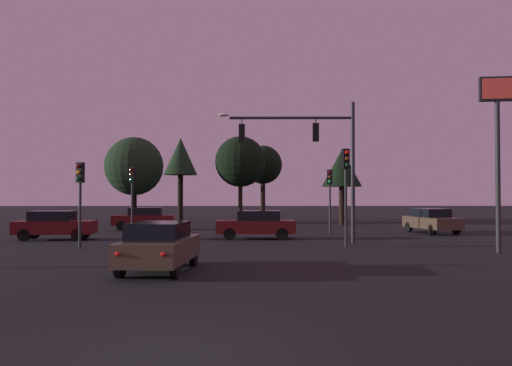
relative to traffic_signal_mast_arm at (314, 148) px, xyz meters
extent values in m
plane|color=black|center=(-4.44, 6.04, -4.70)|extent=(168.00, 168.00, 0.00)
cylinder|color=#232326|center=(1.92, -0.06, -1.22)|extent=(0.20, 0.20, 6.96)
cylinder|color=#232326|center=(-1.13, 0.02, 1.48)|extent=(6.10, 0.31, 0.14)
ellipsoid|color=#F4EACC|center=(-4.47, 0.11, 1.63)|extent=(0.56, 0.28, 0.16)
cylinder|color=#232326|center=(0.09, -0.01, 1.34)|extent=(0.05, 0.05, 0.27)
cube|color=black|center=(0.09, -0.01, 0.76)|extent=(0.31, 0.25, 0.90)
sphere|color=#4C0A0A|center=(0.10, 0.13, 1.04)|extent=(0.18, 0.18, 0.18)
sphere|color=#F9A319|center=(0.10, 0.13, 0.76)|extent=(0.18, 0.18, 0.18)
sphere|color=#0C4219|center=(0.10, 0.13, 0.48)|extent=(0.18, 0.18, 0.18)
cylinder|color=#232326|center=(-3.56, 0.09, 1.32)|extent=(0.05, 0.05, 0.31)
cube|color=black|center=(-3.56, 0.09, 0.72)|extent=(0.31, 0.25, 0.90)
sphere|color=#4C0A0A|center=(-3.56, 0.23, 1.00)|extent=(0.18, 0.18, 0.18)
sphere|color=#F9A319|center=(-3.56, 0.23, 0.72)|extent=(0.18, 0.18, 0.18)
sphere|color=#0C4219|center=(-3.56, 0.23, 0.44)|extent=(0.18, 0.18, 0.18)
cylinder|color=#232326|center=(-9.82, 4.15, -3.17)|extent=(0.12, 0.12, 3.06)
cube|color=black|center=(-9.82, 4.15, -1.19)|extent=(0.36, 0.32, 0.90)
sphere|color=#4C0A0A|center=(-9.86, 4.02, -0.91)|extent=(0.18, 0.18, 0.18)
sphere|color=#56380C|center=(-9.86, 4.02, -1.19)|extent=(0.18, 0.18, 0.18)
sphere|color=#1EE04C|center=(-9.86, 4.02, -1.47)|extent=(0.18, 0.18, 0.18)
cylinder|color=#232326|center=(-10.67, -2.60, -3.26)|extent=(0.12, 0.12, 2.90)
cube|color=black|center=(-10.67, -2.60, -1.36)|extent=(0.36, 0.33, 0.90)
sphere|color=#4C0A0A|center=(-10.71, -2.73, -1.08)|extent=(0.18, 0.18, 0.18)
sphere|color=#F9A319|center=(-10.71, -2.73, -1.36)|extent=(0.18, 0.18, 0.18)
sphere|color=#0C4219|center=(-10.71, -2.73, -1.64)|extent=(0.18, 0.18, 0.18)
cylinder|color=#232326|center=(1.74, 5.97, -3.20)|extent=(0.12, 0.12, 3.00)
cube|color=black|center=(1.74, 5.97, -1.25)|extent=(0.35, 0.31, 0.90)
sphere|color=#4C0A0A|center=(1.70, 5.83, -0.97)|extent=(0.18, 0.18, 0.18)
sphere|color=#56380C|center=(1.70, 5.83, -1.25)|extent=(0.18, 0.18, 0.18)
sphere|color=#1EE04C|center=(1.70, 5.83, -1.53)|extent=(0.18, 0.18, 0.18)
cylinder|color=#232326|center=(1.13, -2.34, -2.93)|extent=(0.12, 0.12, 3.54)
cube|color=black|center=(1.13, -2.34, -0.71)|extent=(0.35, 0.30, 0.90)
sphere|color=red|center=(1.16, -2.48, -0.43)|extent=(0.18, 0.18, 0.18)
sphere|color=#56380C|center=(1.16, -2.48, -0.71)|extent=(0.18, 0.18, 0.18)
sphere|color=#0C4219|center=(1.16, -2.48, -0.99)|extent=(0.18, 0.18, 0.18)
cube|color=#473828|center=(-6.03, -9.62, -4.04)|extent=(2.16, 4.36, 0.68)
cube|color=black|center=(-6.05, -9.77, -3.44)|extent=(1.73, 2.40, 0.52)
cylinder|color=black|center=(-6.70, -8.16, -4.38)|extent=(0.26, 0.66, 0.64)
cylinder|color=black|center=(-5.12, -8.30, -4.38)|extent=(0.26, 0.66, 0.64)
cylinder|color=black|center=(-6.95, -10.94, -4.38)|extent=(0.26, 0.66, 0.64)
cylinder|color=black|center=(-5.36, -11.08, -4.38)|extent=(0.26, 0.66, 0.64)
sphere|color=red|center=(-6.84, -11.67, -3.94)|extent=(0.14, 0.14, 0.14)
sphere|color=red|center=(-5.60, -11.79, -3.94)|extent=(0.14, 0.14, 0.14)
cube|color=#4C0F0F|center=(-2.83, 2.41, -4.04)|extent=(4.19, 1.86, 0.68)
cube|color=black|center=(-2.68, 2.40, -3.44)|extent=(2.27, 1.58, 0.52)
cylinder|color=black|center=(-4.21, 1.62, -4.38)|extent=(0.64, 0.21, 0.64)
cylinder|color=black|center=(-4.19, 3.23, -4.38)|extent=(0.64, 0.21, 0.64)
cylinder|color=black|center=(-1.47, 1.59, -4.38)|extent=(0.64, 0.21, 0.64)
cylinder|color=black|center=(-1.44, 3.19, -4.38)|extent=(0.64, 0.21, 0.64)
sphere|color=red|center=(-0.75, 1.75, -3.94)|extent=(0.14, 0.14, 0.14)
sphere|color=red|center=(-0.73, 3.01, -3.94)|extent=(0.14, 0.14, 0.14)
cube|color=#4C0F0F|center=(-13.39, 2.05, -4.04)|extent=(4.13, 1.95, 0.68)
cube|color=black|center=(-13.54, 2.04, -3.44)|extent=(2.26, 1.60, 0.52)
cylinder|color=black|center=(-12.11, 2.89, -4.38)|extent=(0.65, 0.24, 0.64)
cylinder|color=black|center=(-12.02, 1.37, -4.38)|extent=(0.65, 0.24, 0.64)
cylinder|color=black|center=(-14.77, 2.73, -4.38)|extent=(0.65, 0.24, 0.64)
cylinder|color=black|center=(-14.68, 1.22, -4.38)|extent=(0.65, 0.24, 0.64)
sphere|color=red|center=(-15.45, 2.53, -3.94)|extent=(0.14, 0.14, 0.14)
sphere|color=red|center=(-15.38, 1.33, -3.94)|extent=(0.14, 0.14, 0.14)
cube|color=#4C0F0F|center=(-10.31, 10.06, -4.04)|extent=(4.17, 2.03, 0.68)
cube|color=black|center=(-10.16, 10.07, -3.44)|extent=(2.29, 1.65, 0.52)
cylinder|color=black|center=(-11.59, 9.19, -4.38)|extent=(0.65, 0.25, 0.64)
cylinder|color=black|center=(-11.70, 10.73, -4.38)|extent=(0.65, 0.25, 0.64)
cylinder|color=black|center=(-8.92, 9.38, -4.38)|extent=(0.65, 0.25, 0.64)
cylinder|color=black|center=(-9.03, 10.92, -4.38)|extent=(0.65, 0.25, 0.64)
sphere|color=red|center=(-8.23, 9.60, -3.94)|extent=(0.14, 0.14, 0.14)
sphere|color=red|center=(-8.32, 10.81, -3.94)|extent=(0.14, 0.14, 0.14)
cube|color=#473828|center=(8.10, 6.42, -4.04)|extent=(2.50, 4.56, 0.68)
cube|color=black|center=(8.08, 6.57, -3.44)|extent=(1.91, 2.56, 0.52)
cylinder|color=black|center=(9.13, 5.15, -4.38)|extent=(0.31, 0.67, 0.64)
cylinder|color=black|center=(7.57, 4.88, -4.38)|extent=(0.31, 0.67, 0.64)
cylinder|color=black|center=(8.63, 7.96, -4.38)|extent=(0.31, 0.67, 0.64)
cylinder|color=black|center=(7.08, 7.68, -4.38)|extent=(0.31, 0.67, 0.64)
sphere|color=red|center=(8.34, 8.66, -3.94)|extent=(0.14, 0.14, 0.14)
sphere|color=red|center=(7.11, 8.44, -3.94)|extent=(0.14, 0.14, 0.14)
cylinder|color=#232326|center=(6.95, -4.63, -1.60)|extent=(0.20, 0.20, 6.21)
cube|color=black|center=(6.95, -4.63, 2.01)|extent=(1.42, 0.44, 1.00)
cube|color=#EF4C38|center=(6.93, -4.76, 2.01)|extent=(1.22, 0.19, 0.84)
cylinder|color=black|center=(-1.76, 23.44, -2.74)|extent=(0.44, 0.44, 3.93)
sphere|color=black|center=(-1.76, 23.44, 0.49)|extent=(3.60, 3.60, 3.60)
cylinder|color=black|center=(4.28, 15.89, -3.19)|extent=(0.47, 0.47, 3.03)
cone|color=black|center=(4.28, 15.89, -0.20)|extent=(3.16, 3.16, 2.95)
cylinder|color=black|center=(-3.80, 17.45, -2.88)|extent=(0.34, 0.34, 3.65)
sphere|color=black|center=(-3.80, 17.45, 0.40)|extent=(4.17, 4.17, 4.17)
cylinder|color=black|center=(-9.56, 24.42, -2.57)|extent=(0.51, 0.51, 4.28)
cone|color=black|center=(-9.56, 24.42, 1.33)|extent=(3.20, 3.20, 3.52)
cylinder|color=black|center=(-12.76, 18.69, -3.17)|extent=(0.48, 0.48, 3.06)
sphere|color=black|center=(-12.76, 18.69, 0.08)|extent=(4.91, 4.91, 4.91)
camera|label=1|loc=(-3.38, -26.16, -2.35)|focal=37.33mm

